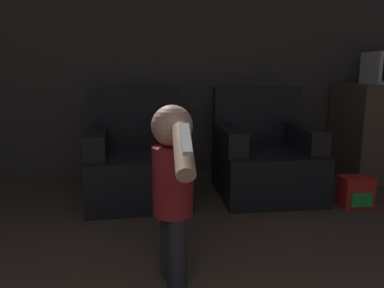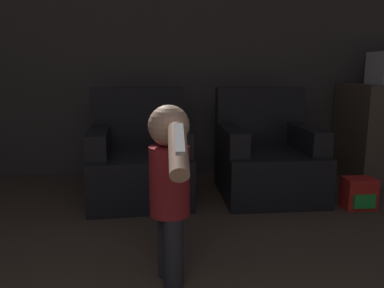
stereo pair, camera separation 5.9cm
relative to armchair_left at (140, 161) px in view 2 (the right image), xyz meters
The scene contains 5 objects.
wall_back 1.27m from the armchair_left, 82.12° to the left, with size 8.40×0.05×2.60m.
armchair_left is the anchor object (origin of this frame).
armchair_right 1.11m from the armchair_left, ahead, with size 0.83×0.86×0.93m.
person_toddler 1.41m from the armchair_left, 80.43° to the right, with size 0.20×0.62×0.92m.
toy_backpack 1.81m from the armchair_left, 13.91° to the right, with size 0.24×0.19×0.25m.
Camera 2 is at (0.09, 0.54, 1.08)m, focal length 35.00 mm.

